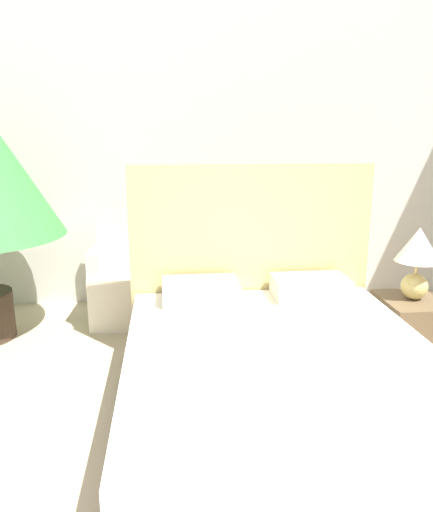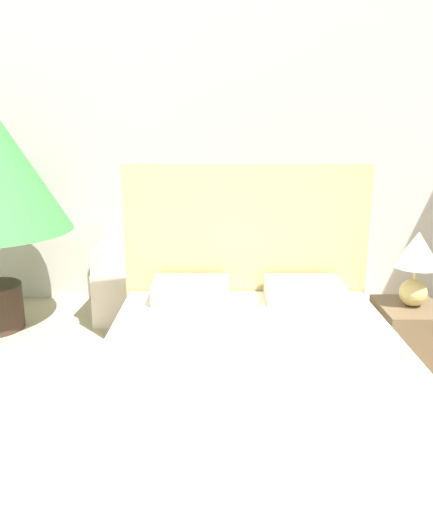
{
  "view_description": "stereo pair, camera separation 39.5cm",
  "coord_description": "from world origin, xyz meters",
  "px_view_note": "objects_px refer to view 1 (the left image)",
  "views": [
    {
      "loc": [
        -0.41,
        -1.28,
        1.64
      ],
      "look_at": [
        -0.04,
        2.54,
        0.66
      ],
      "focal_mm": 35.0,
      "sensor_mm": 36.0,
      "label": 1
    },
    {
      "loc": [
        -0.02,
        -1.3,
        1.64
      ],
      "look_at": [
        -0.04,
        2.54,
        0.66
      ],
      "focal_mm": 35.0,
      "sensor_mm": 36.0,
      "label": 2
    }
  ],
  "objects_px": {
    "armchair_near_window_left": "(131,287)",
    "bed": "(277,376)",
    "table_lamp": "(418,254)",
    "side_table": "(189,292)",
    "armchair_near_window_right": "(245,283)",
    "nightstand": "(409,332)"
  },
  "relations": [
    {
      "from": "armchair_near_window_left",
      "to": "bed",
      "type": "bearing_deg",
      "value": -58.07
    },
    {
      "from": "table_lamp",
      "to": "armchair_near_window_left",
      "type": "bearing_deg",
      "value": 153.14
    },
    {
      "from": "table_lamp",
      "to": "side_table",
      "type": "bearing_deg",
      "value": 145.75
    },
    {
      "from": "bed",
      "to": "armchair_near_window_right",
      "type": "bearing_deg",
      "value": 87.31
    },
    {
      "from": "armchair_near_window_right",
      "to": "nightstand",
      "type": "bearing_deg",
      "value": -49.27
    },
    {
      "from": "armchair_near_window_left",
      "to": "side_table",
      "type": "height_order",
      "value": "armchair_near_window_left"
    },
    {
      "from": "armchair_near_window_left",
      "to": "side_table",
      "type": "xyz_separation_m",
      "value": [
        0.5,
        0.01,
        -0.07
      ]
    },
    {
      "from": "bed",
      "to": "armchair_near_window_left",
      "type": "xyz_separation_m",
      "value": [
        -0.92,
        1.69,
        0.01
      ]
    },
    {
      "from": "armchair_near_window_left",
      "to": "nightstand",
      "type": "bearing_deg",
      "value": -23.9
    },
    {
      "from": "armchair_near_window_right",
      "to": "armchair_near_window_left",
      "type": "bearing_deg",
      "value": 176.28
    },
    {
      "from": "nightstand",
      "to": "table_lamp",
      "type": "distance_m",
      "value": 0.57
    },
    {
      "from": "armchair_near_window_left",
      "to": "armchair_near_window_right",
      "type": "xyz_separation_m",
      "value": [
        1.0,
        -0.0,
        0.0
      ]
    },
    {
      "from": "bed",
      "to": "side_table",
      "type": "relative_size",
      "value": 4.39
    },
    {
      "from": "armchair_near_window_left",
      "to": "table_lamp",
      "type": "height_order",
      "value": "table_lamp"
    },
    {
      "from": "bed",
      "to": "side_table",
      "type": "distance_m",
      "value": 1.76
    },
    {
      "from": "armchair_near_window_right",
      "to": "table_lamp",
      "type": "bearing_deg",
      "value": -48.74
    },
    {
      "from": "armchair_near_window_right",
      "to": "table_lamp",
      "type": "relative_size",
      "value": 1.85
    },
    {
      "from": "nightstand",
      "to": "side_table",
      "type": "distance_m",
      "value": 1.85
    },
    {
      "from": "nightstand",
      "to": "side_table",
      "type": "relative_size",
      "value": 1.03
    },
    {
      "from": "bed",
      "to": "nightstand",
      "type": "relative_size",
      "value": 4.26
    },
    {
      "from": "nightstand",
      "to": "armchair_near_window_left",
      "type": "bearing_deg",
      "value": 152.82
    },
    {
      "from": "armchair_near_window_right",
      "to": "side_table",
      "type": "distance_m",
      "value": 0.51
    }
  ]
}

